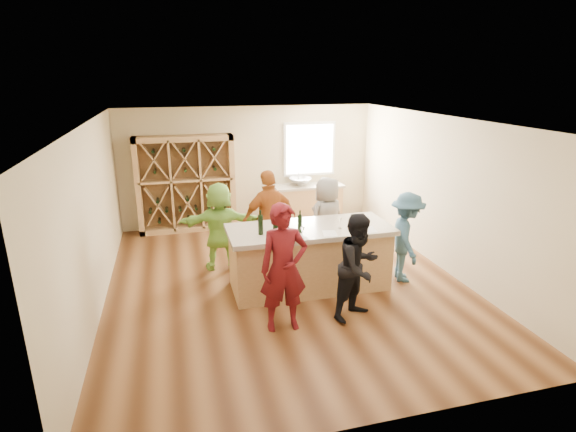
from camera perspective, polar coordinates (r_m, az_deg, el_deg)
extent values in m
cube|color=brown|center=(8.02, -0.33, -8.67)|extent=(6.00, 7.00, 0.10)
cube|color=white|center=(7.22, -0.37, 12.42)|extent=(6.00, 7.00, 0.10)
cube|color=beige|center=(10.88, -5.03, 6.39)|extent=(6.00, 0.10, 2.80)
cube|color=beige|center=(4.39, 11.46, -11.38)|extent=(6.00, 0.10, 2.80)
cube|color=beige|center=(7.39, -23.92, -0.48)|extent=(0.10, 7.00, 2.80)
cube|color=beige|center=(8.74, 19.43, 2.67)|extent=(0.10, 7.00, 2.80)
cube|color=white|center=(11.08, 2.74, 8.49)|extent=(1.30, 0.06, 1.30)
cube|color=white|center=(11.05, 2.79, 8.46)|extent=(1.18, 0.01, 1.18)
cube|color=tan|center=(10.52, -12.81, 3.97)|extent=(2.20, 0.45, 2.20)
cube|color=tan|center=(11.09, 2.56, 1.51)|extent=(1.60, 0.58, 0.86)
cube|color=#AB9F8C|center=(10.97, 2.59, 3.82)|extent=(1.70, 0.62, 0.06)
imported|color=silver|center=(10.89, 1.59, 4.38)|extent=(0.54, 0.54, 0.19)
cylinder|color=silver|center=(11.04, 1.33, 4.88)|extent=(0.02, 0.02, 0.30)
cube|color=tan|center=(7.64, 2.74, -5.55)|extent=(2.60, 1.00, 1.00)
cube|color=#AB9F8C|center=(7.45, 2.80, -1.73)|extent=(2.72, 1.12, 0.08)
cylinder|color=black|center=(7.06, -3.50, -1.11)|extent=(0.10, 0.10, 0.32)
cylinder|color=black|center=(6.96, -1.61, -1.34)|extent=(0.10, 0.10, 0.33)
cylinder|color=black|center=(7.14, -1.31, -1.04)|extent=(0.07, 0.07, 0.28)
cylinder|color=black|center=(7.03, -0.12, -1.29)|extent=(0.09, 0.09, 0.29)
cylinder|color=black|center=(7.15, 1.53, -0.98)|extent=(0.08, 0.08, 0.29)
cone|color=white|center=(6.88, 1.83, -2.16)|extent=(0.08, 0.08, 0.20)
cone|color=white|center=(7.21, 9.34, -1.49)|extent=(0.08, 0.08, 0.18)
cone|color=white|center=(7.39, 6.64, -0.94)|extent=(0.07, 0.07, 0.18)
cone|color=white|center=(7.48, 9.96, -0.79)|extent=(0.08, 0.08, 0.19)
cube|color=white|center=(6.99, 1.14, -2.67)|extent=(0.32, 0.39, 0.00)
cube|color=white|center=(7.17, 5.31, -2.21)|extent=(0.28, 0.34, 0.00)
cube|color=white|center=(7.44, 10.11, -1.68)|extent=(0.28, 0.36, 0.00)
imported|color=#590F14|center=(6.27, -0.55, -6.64)|extent=(0.69, 0.51, 1.86)
imported|color=black|center=(6.69, 9.00, -6.38)|extent=(0.90, 0.75, 1.62)
imported|color=#335972|center=(8.05, 14.77, -2.64)|extent=(0.74, 1.12, 1.59)
imported|color=#994C19|center=(8.36, -2.36, -0.38)|extent=(1.18, 0.77, 1.85)
imported|color=slate|center=(8.63, 4.95, -0.49)|extent=(0.96, 0.81, 1.66)
imported|color=#8CC64C|center=(8.35, -8.62, -1.28)|extent=(1.59, 0.74, 1.66)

